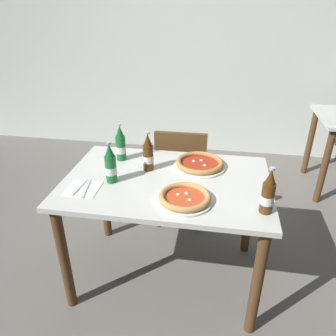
{
  "coord_description": "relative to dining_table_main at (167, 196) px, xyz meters",
  "views": [
    {
      "loc": [
        0.28,
        -1.61,
        1.68
      ],
      "look_at": [
        0.0,
        0.05,
        0.8
      ],
      "focal_mm": 34.26,
      "sensor_mm": 36.0,
      "label": 1
    }
  ],
  "objects": [
    {
      "name": "dining_table_main",
      "position": [
        0.0,
        0.0,
        0.0
      ],
      "size": [
        1.2,
        0.8,
        0.75
      ],
      "color": "silver",
      "rests_on": "ground_plane"
    },
    {
      "name": "napkin_with_cutlery",
      "position": [
        -0.44,
        -0.18,
        0.12
      ],
      "size": [
        0.18,
        0.19,
        0.01
      ],
      "color": "white",
      "rests_on": "dining_table_main"
    },
    {
      "name": "pizza_margherita_near",
      "position": [
        0.13,
        -0.21,
        0.14
      ],
      "size": [
        0.29,
        0.29,
        0.04
      ],
      "color": "white",
      "rests_on": "dining_table_main"
    },
    {
      "name": "chair_behind_table",
      "position": [
        0.01,
        0.61,
        -0.15
      ],
      "size": [
        0.4,
        0.4,
        0.85
      ],
      "rotation": [
        0.0,
        0.0,
        3.15
      ],
      "color": "brown",
      "rests_on": "ground_plane"
    },
    {
      "name": "beer_bottle_extra",
      "position": [
        -0.13,
        0.11,
        0.22
      ],
      "size": [
        0.07,
        0.07,
        0.25
      ],
      "color": "#512D0F",
      "rests_on": "dining_table_main"
    },
    {
      "name": "back_wall_tiled",
      "position": [
        0.0,
        2.2,
        0.66
      ],
      "size": [
        7.0,
        0.1,
        2.6
      ],
      "primitive_type": "cube",
      "color": "silver",
      "rests_on": "ground_plane"
    },
    {
      "name": "ground_plane",
      "position": [
        0.0,
        0.0,
        -0.64
      ],
      "size": [
        8.0,
        8.0,
        0.0
      ],
      "primitive_type": "plane",
      "color": "slate"
    },
    {
      "name": "beer_bottle_right",
      "position": [
        -0.31,
        -0.07,
        0.22
      ],
      "size": [
        0.07,
        0.07,
        0.25
      ],
      "color": "#196B2D",
      "rests_on": "dining_table_main"
    },
    {
      "name": "pizza_marinara_far",
      "position": [
        0.18,
        0.2,
        0.13
      ],
      "size": [
        0.33,
        0.33,
        0.04
      ],
      "color": "white",
      "rests_on": "dining_table_main"
    },
    {
      "name": "beer_bottle_left",
      "position": [
        0.54,
        -0.24,
        0.22
      ],
      "size": [
        0.07,
        0.07,
        0.25
      ],
      "color": "#512D0F",
      "rests_on": "dining_table_main"
    },
    {
      "name": "beer_bottle_center",
      "position": [
        -0.34,
        0.22,
        0.22
      ],
      "size": [
        0.07,
        0.07,
        0.25
      ],
      "color": "#196B2D",
      "rests_on": "dining_table_main"
    }
  ]
}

